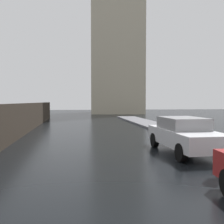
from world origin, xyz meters
TOP-DOWN VIEW (x-y plane):
  - car_white_near_kerb at (2.99, 7.73)m, footprint 1.79×4.27m
  - distant_tower at (6.11, 42.31)m, footprint 9.73×11.52m

SIDE VIEW (x-z plane):
  - car_white_near_kerb at x=2.99m, z-range 0.03..1.40m
  - distant_tower at x=6.11m, z-range -2.18..35.98m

